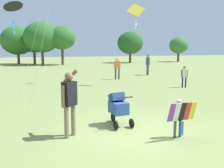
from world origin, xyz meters
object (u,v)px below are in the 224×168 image
Objects in this scene: kite_orange_delta at (137,12)px; person_red_shirt at (148,63)px; person_adult_flyer at (69,98)px; child_with_butterfly_kite at (179,114)px; person_couple_left at (184,75)px; kite_blue_high at (13,7)px; stroller at (118,106)px; person_sitting_far at (117,66)px.

kite_orange_delta is 6.95m from person_red_shirt.
person_adult_flyer is 1.01× the size of person_red_shirt.
child_with_butterfly_kite is 8.94m from person_couple_left.
stroller is at bearing -56.38° from kite_blue_high.
kite_blue_high is at bearing 124.42° from child_with_butterfly_kite.
person_sitting_far is (3.75, 10.73, 0.36)m from stroller.
kite_blue_high reaches higher than person_sitting_far.
stroller is (-1.15, 1.54, -0.03)m from child_with_butterfly_kite.
kite_orange_delta is (3.94, 7.68, 3.96)m from stroller.
person_sitting_far reaches higher than stroller.
person_sitting_far is at bearing 41.84° from kite_blue_high.
stroller is 0.67× the size of person_sitting_far.
person_sitting_far reaches higher than person_couple_left.
stroller is 0.26× the size of kite_blue_high.
person_adult_flyer reaches higher than person_sitting_far.
kite_orange_delta reaches higher than person_couple_left.
stroller is (1.57, 0.55, -0.44)m from person_adult_flyer.
child_with_butterfly_kite is 0.81× the size of person_couple_left.
stroller is 0.61× the size of person_red_shirt.
person_adult_flyer is (-2.72, 1.00, 0.41)m from child_with_butterfly_kite.
kite_orange_delta is (2.78, 9.22, 3.93)m from child_with_butterfly_kite.
child_with_butterfly_kite is at bearing -53.29° from stroller.
person_sitting_far is (6.83, 6.11, -3.12)m from kite_blue_high.
stroller is at bearing -109.29° from person_sitting_far.
person_adult_flyer is at bearing -115.27° from person_sitting_far.
kite_blue_high reaches higher than person_couple_left.
person_couple_left is (2.35, -1.90, -3.81)m from kite_orange_delta.
person_sitting_far is 1.27× the size of person_couple_left.
child_with_butterfly_kite is 0.24× the size of kite_blue_high.
kite_orange_delta is (5.51, 8.23, 3.52)m from person_adult_flyer.
person_red_shirt reaches higher than person_couple_left.
stroller is 8.54m from person_couple_left.
person_red_shirt is (8.83, 13.23, 0.01)m from person_adult_flyer.
person_red_shirt is at bearing 60.21° from stroller.
child_with_butterfly_kite is 0.20× the size of kite_orange_delta.
person_red_shirt is (7.26, 12.68, 0.46)m from stroller.
kite_orange_delta is 3.14× the size of person_sitting_far.
child_with_butterfly_kite is 0.57× the size of person_adult_flyer.
stroller is 0.21× the size of kite_orange_delta.
person_sitting_far is at bearing 117.03° from person_couple_left.
person_adult_flyer is 0.42× the size of kite_blue_high.
person_red_shirt reaches higher than child_with_butterfly_kite.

